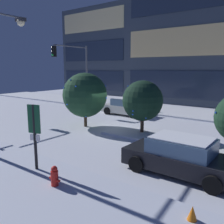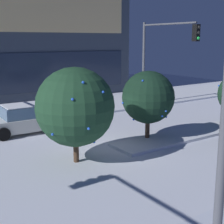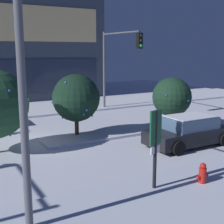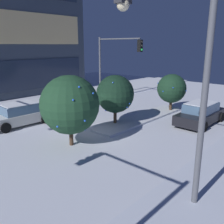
{
  "view_description": "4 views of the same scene",
  "coord_description": "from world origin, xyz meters",
  "px_view_note": "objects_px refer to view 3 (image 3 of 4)",
  "views": [
    {
      "loc": [
        10.33,
        -12.96,
        4.17
      ],
      "look_at": [
        0.85,
        -0.3,
        1.28
      ],
      "focal_mm": 39.16,
      "sensor_mm": 36.0,
      "label": 1
    },
    {
      "loc": [
        -7.46,
        -11.74,
        4.84
      ],
      "look_at": [
        0.9,
        0.41,
        1.62
      ],
      "focal_mm": 53.43,
      "sensor_mm": 36.0,
      "label": 2
    },
    {
      "loc": [
        -3.83,
        -15.29,
        4.64
      ],
      "look_at": [
        3.95,
        -1.71,
        1.6
      ],
      "focal_mm": 51.28,
      "sensor_mm": 36.0,
      "label": 3
    },
    {
      "loc": [
        -9.25,
        -10.6,
        5.3
      ],
      "look_at": [
        1.33,
        -0.9,
        1.4
      ],
      "focal_mm": 39.71,
      "sensor_mm": 36.0,
      "label": 4
    }
  ],
  "objects_px": {
    "car_near": "(189,131)",
    "fire_hydrant": "(203,175)",
    "parking_info_sign": "(155,141)",
    "decorated_tree_median": "(76,98)",
    "decorated_tree_left_of_median": "(172,97)",
    "traffic_light_corner_far_right": "(118,55)",
    "street_lamp_arched": "(7,49)"
  },
  "relations": [
    {
      "from": "car_near",
      "to": "fire_hydrant",
      "type": "bearing_deg",
      "value": -127.55
    },
    {
      "from": "parking_info_sign",
      "to": "decorated_tree_median",
      "type": "distance_m",
      "value": 7.58
    },
    {
      "from": "fire_hydrant",
      "to": "car_near",
      "type": "bearing_deg",
      "value": 52.13
    },
    {
      "from": "car_near",
      "to": "fire_hydrant",
      "type": "relative_size",
      "value": 5.37
    },
    {
      "from": "car_near",
      "to": "fire_hydrant",
      "type": "height_order",
      "value": "car_near"
    },
    {
      "from": "parking_info_sign",
      "to": "decorated_tree_left_of_median",
      "type": "relative_size",
      "value": 0.9
    },
    {
      "from": "traffic_light_corner_far_right",
      "to": "decorated_tree_median",
      "type": "distance_m",
      "value": 7.5
    },
    {
      "from": "traffic_light_corner_far_right",
      "to": "parking_info_sign",
      "type": "xyz_separation_m",
      "value": [
        -5.92,
        -12.31,
        -2.5
      ]
    },
    {
      "from": "street_lamp_arched",
      "to": "fire_hydrant",
      "type": "height_order",
      "value": "street_lamp_arched"
    },
    {
      "from": "decorated_tree_median",
      "to": "decorated_tree_left_of_median",
      "type": "bearing_deg",
      "value": -10.19
    },
    {
      "from": "car_near",
      "to": "parking_info_sign",
      "type": "xyz_separation_m",
      "value": [
        -4.69,
        -3.36,
        1.04
      ]
    },
    {
      "from": "decorated_tree_median",
      "to": "decorated_tree_left_of_median",
      "type": "height_order",
      "value": "decorated_tree_median"
    },
    {
      "from": "decorated_tree_median",
      "to": "traffic_light_corner_far_right",
      "type": "bearing_deg",
      "value": 41.42
    },
    {
      "from": "fire_hydrant",
      "to": "decorated_tree_median",
      "type": "relative_size",
      "value": 0.25
    },
    {
      "from": "traffic_light_corner_far_right",
      "to": "fire_hydrant",
      "type": "bearing_deg",
      "value": -18.25
    },
    {
      "from": "parking_info_sign",
      "to": "car_near",
      "type": "bearing_deg",
      "value": -69.67
    },
    {
      "from": "traffic_light_corner_far_right",
      "to": "fire_hydrant",
      "type": "xyz_separation_m",
      "value": [
        -4.22,
        -12.81,
        -3.85
      ]
    },
    {
      "from": "decorated_tree_left_of_median",
      "to": "car_near",
      "type": "bearing_deg",
      "value": -115.51
    },
    {
      "from": "street_lamp_arched",
      "to": "parking_info_sign",
      "type": "relative_size",
      "value": 2.54
    },
    {
      "from": "street_lamp_arched",
      "to": "decorated_tree_median",
      "type": "relative_size",
      "value": 2.06
    },
    {
      "from": "street_lamp_arched",
      "to": "fire_hydrant",
      "type": "bearing_deg",
      "value": -105.63
    },
    {
      "from": "traffic_light_corner_far_right",
      "to": "decorated_tree_median",
      "type": "xyz_separation_m",
      "value": [
        -5.4,
        -4.76,
        -2.12
      ]
    },
    {
      "from": "car_near",
      "to": "parking_info_sign",
      "type": "bearing_deg",
      "value": -144.04
    },
    {
      "from": "street_lamp_arched",
      "to": "fire_hydrant",
      "type": "distance_m",
      "value": 7.47
    },
    {
      "from": "decorated_tree_left_of_median",
      "to": "fire_hydrant",
      "type": "bearing_deg",
      "value": -122.71
    },
    {
      "from": "traffic_light_corner_far_right",
      "to": "decorated_tree_median",
      "type": "height_order",
      "value": "traffic_light_corner_far_right"
    },
    {
      "from": "decorated_tree_median",
      "to": "car_near",
      "type": "bearing_deg",
      "value": -45.11
    },
    {
      "from": "car_near",
      "to": "traffic_light_corner_far_right",
      "type": "relative_size",
      "value": 0.76
    },
    {
      "from": "car_near",
      "to": "parking_info_sign",
      "type": "relative_size",
      "value": 1.66
    },
    {
      "from": "car_near",
      "to": "fire_hydrant",
      "type": "distance_m",
      "value": 4.89
    },
    {
      "from": "fire_hydrant",
      "to": "decorated_tree_left_of_median",
      "type": "relative_size",
      "value": 0.28
    },
    {
      "from": "street_lamp_arched",
      "to": "fire_hydrant",
      "type": "xyz_separation_m",
      "value": [
        6.04,
        -1.13,
        -4.24
      ]
    }
  ]
}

